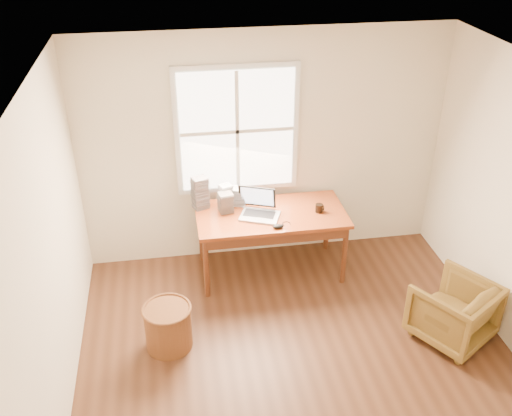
{
  "coord_description": "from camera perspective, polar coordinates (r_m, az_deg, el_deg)",
  "views": [
    {
      "loc": [
        -1.01,
        -3.36,
        3.84
      ],
      "look_at": [
        -0.19,
        1.65,
        0.91
      ],
      "focal_mm": 40.0,
      "sensor_mm": 36.0,
      "label": 1
    }
  ],
  "objects": [
    {
      "name": "room_shell",
      "position": [
        4.44,
        5.25,
        -4.78
      ],
      "size": [
        4.04,
        4.54,
        2.64
      ],
      "color": "#4E2D1A",
      "rests_on": "ground"
    },
    {
      "name": "desk",
      "position": [
        6.11,
        1.52,
        -0.66
      ],
      "size": [
        1.6,
        0.8,
        0.04
      ],
      "primitive_type": "cube",
      "color": "brown",
      "rests_on": "room_shell"
    },
    {
      "name": "armchair",
      "position": [
        5.78,
        19.11,
        -9.69
      ],
      "size": [
        0.91,
        0.92,
        0.61
      ],
      "primitive_type": "imported",
      "rotation": [
        0.0,
        0.0,
        3.7
      ],
      "color": "brown",
      "rests_on": "room_shell"
    },
    {
      "name": "wicker_stool",
      "position": [
        5.49,
        -8.77,
        -11.7
      ],
      "size": [
        0.44,
        0.44,
        0.44
      ],
      "primitive_type": "cylinder",
      "rotation": [
        0.0,
        0.0,
        -0.0
      ],
      "color": "brown",
      "rests_on": "room_shell"
    },
    {
      "name": "laptop",
      "position": [
        5.95,
        0.38,
        0.32
      ],
      "size": [
        0.52,
        0.54,
        0.3
      ],
      "primitive_type": null,
      "rotation": [
        0.0,
        0.0,
        -0.39
      ],
      "color": "#AFB0B6",
      "rests_on": "desk"
    },
    {
      "name": "mouse",
      "position": [
        5.83,
        2.21,
        -1.85
      ],
      "size": [
        0.12,
        0.07,
        0.04
      ],
      "primitive_type": "ellipsoid",
      "rotation": [
        0.0,
        0.0,
        -0.03
      ],
      "color": "black",
      "rests_on": "desk"
    },
    {
      "name": "coffee_mug",
      "position": [
        6.13,
        6.33,
        -0.01
      ],
      "size": [
        0.1,
        0.1,
        0.09
      ],
      "primitive_type": "cylinder",
      "rotation": [
        0.0,
        0.0,
        -0.37
      ],
      "color": "black",
      "rests_on": "desk"
    },
    {
      "name": "cd_stack_a",
      "position": [
        6.18,
        -3.03,
        1.26
      ],
      "size": [
        0.16,
        0.15,
        0.25
      ],
      "primitive_type": "cube",
      "rotation": [
        0.0,
        0.0,
        0.37
      ],
      "color": "silver",
      "rests_on": "desk"
    },
    {
      "name": "cd_stack_b",
      "position": [
        6.07,
        -3.06,
        0.54
      ],
      "size": [
        0.17,
        0.15,
        0.22
      ],
      "primitive_type": "cube",
      "rotation": [
        0.0,
        0.0,
        0.21
      ],
      "color": "#28282D",
      "rests_on": "desk"
    },
    {
      "name": "cd_stack_c",
      "position": [
        6.14,
        -5.6,
        1.53
      ],
      "size": [
        0.19,
        0.18,
        0.36
      ],
      "primitive_type": "cube",
      "rotation": [
        0.0,
        0.0,
        0.32
      ],
      "color": "#93949F",
      "rests_on": "desk"
    },
    {
      "name": "cd_stack_d",
      "position": [
        6.22,
        -1.78,
        1.2
      ],
      "size": [
        0.19,
        0.18,
        0.2
      ],
      "primitive_type": "cube",
      "rotation": [
        0.0,
        0.0,
        -0.3
      ],
      "color": "silver",
      "rests_on": "desk"
    }
  ]
}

